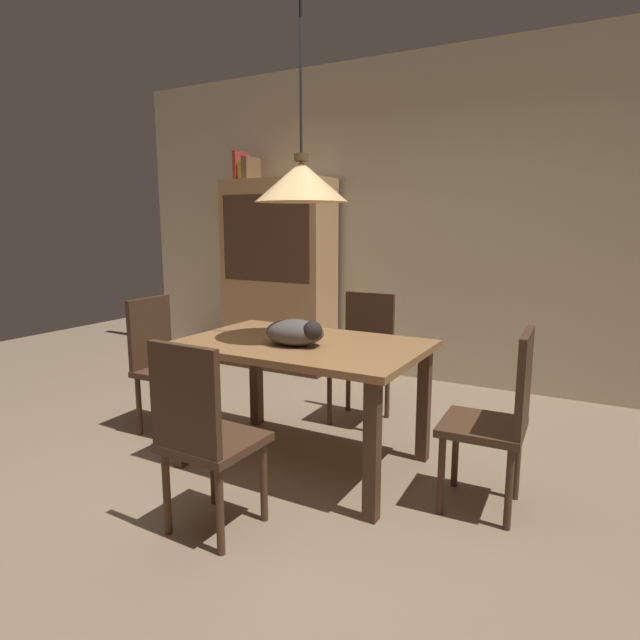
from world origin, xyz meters
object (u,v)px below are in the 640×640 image
(pendant_lamp, at_px, (301,181))
(hutch_bookcase, at_px, (278,279))
(chair_far_back, at_px, (364,351))
(cat_sleeping, at_px, (296,332))
(chair_near_front, at_px, (202,431))
(book_red_tall, at_px, (241,166))
(chair_right_side, at_px, (500,413))
(chair_left_side, at_px, (162,359))
(book_yellow_short, at_px, (245,171))
(book_brown_thick, at_px, (251,169))
(dining_table, at_px, (302,359))

(pendant_lamp, height_order, hutch_bookcase, pendant_lamp)
(chair_far_back, relative_size, cat_sleeping, 2.33)
(chair_near_front, distance_m, book_red_tall, 3.54)
(chair_right_side, height_order, chair_left_side, same)
(book_yellow_short, distance_m, book_brown_thick, 0.07)
(chair_right_side, xyz_separation_m, pendant_lamp, (-1.13, -0.00, 1.15))
(chair_near_front, relative_size, book_yellow_short, 4.65)
(cat_sleeping, distance_m, book_brown_thick, 2.77)
(chair_left_side, bearing_deg, book_brown_thick, 106.22)
(chair_left_side, relative_size, hutch_bookcase, 0.50)
(chair_left_side, distance_m, hutch_bookcase, 1.85)
(cat_sleeping, bearing_deg, hutch_bookcase, 125.83)
(cat_sleeping, bearing_deg, chair_near_front, -91.35)
(pendant_lamp, xyz_separation_m, hutch_bookcase, (-1.35, 1.80, -0.77))
(chair_left_side, xyz_separation_m, hutch_bookcase, (-0.22, 1.80, 0.38))
(chair_near_front, bearing_deg, chair_left_side, 142.15)
(pendant_lamp, xyz_separation_m, book_red_tall, (-1.78, 1.80, 0.33))
(chair_near_front, relative_size, pendant_lamp, 0.72)
(chair_far_back, distance_m, pendant_lamp, 1.45)
(book_yellow_short, bearing_deg, chair_left_side, -71.78)
(chair_near_front, height_order, book_yellow_short, book_yellow_short)
(chair_far_back, relative_size, pendant_lamp, 0.72)
(cat_sleeping, bearing_deg, chair_far_back, 91.07)
(book_yellow_short, height_order, book_brown_thick, book_brown_thick)
(chair_far_back, bearing_deg, hutch_bookcase, 145.68)
(chair_left_side, height_order, pendant_lamp, pendant_lamp)
(pendant_lamp, relative_size, hutch_bookcase, 0.70)
(book_yellow_short, xyz_separation_m, book_brown_thick, (0.07, 0.00, 0.02))
(dining_table, bearing_deg, book_red_tall, 134.67)
(book_red_tall, bearing_deg, chair_right_side, -31.71)
(hutch_bookcase, relative_size, book_red_tall, 6.61)
(pendant_lamp, bearing_deg, cat_sleeping, -79.86)
(chair_far_back, distance_m, book_red_tall, 2.49)
(pendant_lamp, bearing_deg, book_brown_thick, 132.56)
(dining_table, xyz_separation_m, book_yellow_short, (-1.72, 1.80, 1.29))
(chair_left_side, relative_size, book_brown_thick, 3.88)
(chair_far_back, xyz_separation_m, cat_sleeping, (0.02, -0.97, 0.32))
(dining_table, distance_m, book_brown_thick, 2.77)
(chair_far_back, bearing_deg, dining_table, -89.90)
(dining_table, relative_size, book_yellow_short, 7.00)
(chair_far_back, relative_size, book_red_tall, 3.32)
(hutch_bookcase, relative_size, book_yellow_short, 9.25)
(cat_sleeping, distance_m, hutch_bookcase, 2.33)
(cat_sleeping, relative_size, pendant_lamp, 0.31)
(chair_near_front, distance_m, chair_left_side, 1.43)
(chair_right_side, relative_size, book_yellow_short, 4.65)
(chair_near_front, height_order, chair_left_side, same)
(pendant_lamp, bearing_deg, chair_left_side, -179.85)
(chair_far_back, relative_size, chair_left_side, 1.00)
(chair_near_front, height_order, hutch_bookcase, hutch_bookcase)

